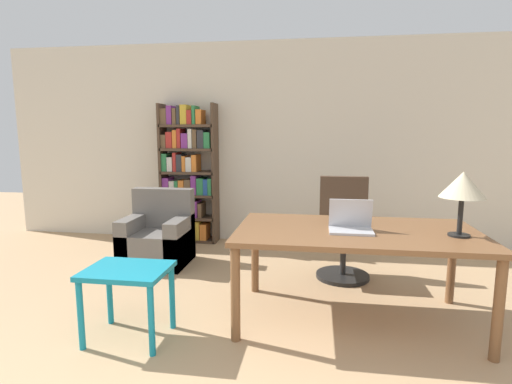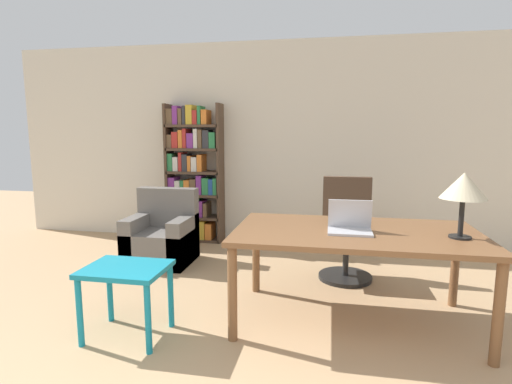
{
  "view_description": "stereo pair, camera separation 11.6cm",
  "coord_description": "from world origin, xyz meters",
  "px_view_note": "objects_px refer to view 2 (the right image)",
  "views": [
    {
      "loc": [
        0.41,
        -0.89,
        1.51
      ],
      "look_at": [
        -0.09,
        2.44,
        1.0
      ],
      "focal_mm": 28.0,
      "sensor_mm": 36.0,
      "label": 1
    },
    {
      "loc": [
        0.53,
        -0.88,
        1.51
      ],
      "look_at": [
        -0.09,
        2.44,
        1.0
      ],
      "focal_mm": 28.0,
      "sensor_mm": 36.0,
      "label": 2
    }
  ],
  "objects_px": {
    "office_chair": "(346,233)",
    "armchair": "(162,238)",
    "bookshelf": "(193,176)",
    "side_table_blue": "(126,279)",
    "laptop": "(350,225)",
    "desk": "(355,240)",
    "table_lamp": "(464,187)"
  },
  "relations": [
    {
      "from": "laptop",
      "to": "side_table_blue",
      "type": "distance_m",
      "value": 1.72
    },
    {
      "from": "laptop",
      "to": "armchair",
      "type": "bearing_deg",
      "value": 150.19
    },
    {
      "from": "bookshelf",
      "to": "table_lamp",
      "type": "bearing_deg",
      "value": -38.0
    },
    {
      "from": "desk",
      "to": "laptop",
      "type": "xyz_separation_m",
      "value": [
        -0.05,
        -0.06,
        0.13
      ]
    },
    {
      "from": "side_table_blue",
      "to": "office_chair",
      "type": "bearing_deg",
      "value": 44.01
    },
    {
      "from": "desk",
      "to": "office_chair",
      "type": "height_order",
      "value": "office_chair"
    },
    {
      "from": "laptop",
      "to": "office_chair",
      "type": "xyz_separation_m",
      "value": [
        0.02,
        1.08,
        -0.33
      ]
    },
    {
      "from": "laptop",
      "to": "table_lamp",
      "type": "bearing_deg",
      "value": -2.49
    },
    {
      "from": "table_lamp",
      "to": "bookshelf",
      "type": "height_order",
      "value": "bookshelf"
    },
    {
      "from": "desk",
      "to": "bookshelf",
      "type": "relative_size",
      "value": 0.99
    },
    {
      "from": "desk",
      "to": "laptop",
      "type": "height_order",
      "value": "laptop"
    },
    {
      "from": "laptop",
      "to": "bookshelf",
      "type": "relative_size",
      "value": 0.17
    },
    {
      "from": "office_chair",
      "to": "bookshelf",
      "type": "relative_size",
      "value": 0.55
    },
    {
      "from": "table_lamp",
      "to": "side_table_blue",
      "type": "bearing_deg",
      "value": -169.12
    },
    {
      "from": "side_table_blue",
      "to": "armchair",
      "type": "bearing_deg",
      "value": 105.47
    },
    {
      "from": "desk",
      "to": "office_chair",
      "type": "xyz_separation_m",
      "value": [
        -0.03,
        1.03,
        -0.2
      ]
    },
    {
      "from": "desk",
      "to": "side_table_blue",
      "type": "xyz_separation_m",
      "value": [
        -1.66,
        -0.55,
        -0.23
      ]
    },
    {
      "from": "laptop",
      "to": "armchair",
      "type": "distance_m",
      "value": 2.44
    },
    {
      "from": "office_chair",
      "to": "side_table_blue",
      "type": "xyz_separation_m",
      "value": [
        -1.63,
        -1.57,
        -0.03
      ]
    },
    {
      "from": "laptop",
      "to": "office_chair",
      "type": "relative_size",
      "value": 0.32
    },
    {
      "from": "bookshelf",
      "to": "armchair",
      "type": "bearing_deg",
      "value": -92.6
    },
    {
      "from": "bookshelf",
      "to": "laptop",
      "type": "bearing_deg",
      "value": -46.77
    },
    {
      "from": "table_lamp",
      "to": "armchair",
      "type": "bearing_deg",
      "value": 156.8
    },
    {
      "from": "laptop",
      "to": "desk",
      "type": "bearing_deg",
      "value": 48.19
    },
    {
      "from": "laptop",
      "to": "bookshelf",
      "type": "bearing_deg",
      "value": 133.23
    },
    {
      "from": "desk",
      "to": "table_lamp",
      "type": "relative_size",
      "value": 3.93
    },
    {
      "from": "table_lamp",
      "to": "armchair",
      "type": "xyz_separation_m",
      "value": [
        -2.85,
        1.22,
        -0.84
      ]
    },
    {
      "from": "armchair",
      "to": "side_table_blue",
      "type": "bearing_deg",
      "value": -74.53
    },
    {
      "from": "armchair",
      "to": "bookshelf",
      "type": "xyz_separation_m",
      "value": [
        0.04,
        0.97,
        0.63
      ]
    },
    {
      "from": "office_chair",
      "to": "side_table_blue",
      "type": "bearing_deg",
      "value": -135.99
    },
    {
      "from": "desk",
      "to": "office_chair",
      "type": "distance_m",
      "value": 1.05
    },
    {
      "from": "office_chair",
      "to": "armchair",
      "type": "relative_size",
      "value": 1.23
    }
  ]
}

